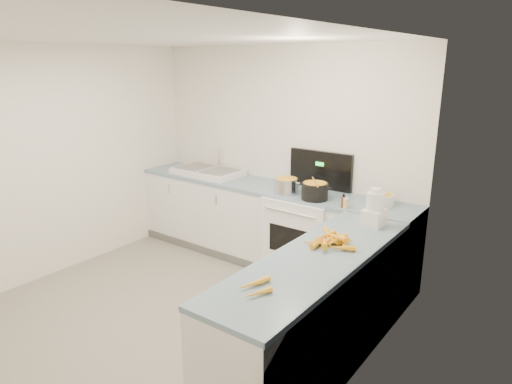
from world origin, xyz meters
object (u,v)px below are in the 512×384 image
Objects in this scene: black_pot at (315,192)px; extract_bottle at (343,202)px; food_processor at (375,210)px; steel_pot at (286,187)px; mixing_bowl at (381,200)px; sink at (208,171)px; stove at (306,234)px; spice_jar at (346,204)px.

black_pot is 2.45× the size of extract_bottle.
steel_pot is at bearing 161.49° from food_processor.
sink is at bearing -178.29° from mixing_bowl.
food_processor is (0.80, -0.38, 0.07)m from black_pot.
stove is 4.07× the size of food_processor.
steel_pot is at bearing 173.38° from spice_jar.
mixing_bowl is at bearing 105.96° from food_processor.
steel_pot is 0.77× the size of food_processor.
food_processor is (0.41, -0.30, 0.10)m from spice_jar.
black_pot is 3.03× the size of spice_jar.
steel_pot is at bearing -167.56° from mixing_bowl.
sink is 2.00m from extract_bottle.
stove is 0.58m from steel_pot.
steel_pot reaches higher than mixing_bowl.
food_processor reaches higher than extract_bottle.
sink is 3.33× the size of steel_pot.
stove is 1.58× the size of sink.
stove is 5.61× the size of mixing_bowl.
steel_pot is at bearing -6.63° from sink.
stove is at bearing 158.72° from spice_jar.
extract_bottle is 1.24× the size of spice_jar.
mixing_bowl is 0.40m from extract_bottle.
steel_pot is 0.72m from extract_bottle.
mixing_bowl and extract_bottle have the same top height.
spice_jar is 0.27× the size of food_processor.
mixing_bowl is (0.80, 0.08, 0.52)m from stove.
sink is at bearing 173.37° from spice_jar.
mixing_bowl is 0.38m from spice_jar.
steel_pot is 0.35m from black_pot.
black_pot is (1.62, -0.15, 0.04)m from sink.
stove is at bearing 36.74° from steel_pot.
spice_jar is at bearing -11.68° from black_pot.
mixing_bowl is 2.17× the size of extract_bottle.
steel_pot is 1.06× the size of mixing_bowl.
sink is at bearing 167.61° from food_processor.
mixing_bowl is (0.63, 0.22, -0.02)m from black_pot.
food_processor is at bearing -36.02° from spice_jar.
extract_bottle is at bearing -178.50° from spice_jar.
black_pot is at bearing 167.46° from extract_bottle.
sink is 3.15× the size of black_pot.
spice_jar is at bearing -128.48° from mixing_bowl.
spice_jar is at bearing 143.98° from food_processor.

